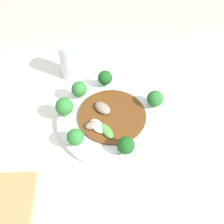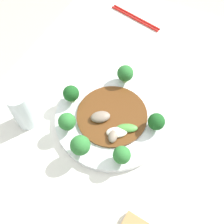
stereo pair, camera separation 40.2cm
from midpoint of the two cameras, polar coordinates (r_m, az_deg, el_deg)
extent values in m
plane|color=#B7B2A8|center=(1.41, 8.65, -24.72)|extent=(8.00, 8.00, 0.00)
cube|color=silver|center=(1.07, 11.07, -19.99)|extent=(1.07, 0.78, 0.72)
cylinder|color=silver|center=(0.73, 12.47, -10.01)|extent=(0.32, 0.32, 0.02)
cylinder|color=#89B76B|center=(0.70, 1.77, -9.22)|extent=(0.02, 0.02, 0.02)
sphere|color=#2D7533|center=(0.67, 1.84, -7.95)|extent=(0.05, 0.05, 0.05)
cylinder|color=#89B76B|center=(0.78, 9.90, -1.38)|extent=(0.02, 0.02, 0.02)
sphere|color=#19511E|center=(0.76, 10.18, -0.16)|extent=(0.05, 0.05, 0.05)
cylinder|color=#7AAD5B|center=(0.68, 17.19, -17.94)|extent=(0.02, 0.02, 0.01)
sphere|color=#19511E|center=(0.65, 17.71, -17.16)|extent=(0.05, 0.05, 0.05)
cylinder|color=#89B76B|center=(0.74, 4.43, -4.38)|extent=(0.02, 0.02, 0.02)
sphere|color=#2D7533|center=(0.72, 4.57, -3.17)|extent=(0.05, 0.05, 0.05)
cylinder|color=#89B76B|center=(0.77, 21.50, -6.47)|extent=(0.02, 0.02, 0.02)
sphere|color=#286B2D|center=(0.75, 22.10, -5.35)|extent=(0.05, 0.05, 0.05)
cylinder|color=#7AAD5B|center=(0.66, 5.46, -16.65)|extent=(0.02, 0.02, 0.01)
sphere|color=#2D7533|center=(0.64, 5.64, -15.80)|extent=(0.05, 0.05, 0.05)
cylinder|color=#5B3314|center=(0.72, 12.65, -9.52)|extent=(0.20, 0.20, 0.01)
ellipsoid|color=gray|center=(0.68, 8.52, -12.31)|extent=(0.04, 0.03, 0.02)
ellipsoid|color=gray|center=(0.71, 10.40, -7.81)|extent=(0.06, 0.06, 0.02)
ellipsoid|color=#4C933D|center=(0.68, 12.22, -13.55)|extent=(0.05, 0.06, 0.02)
ellipsoid|color=silver|center=(0.68, 9.85, -12.43)|extent=(0.05, 0.06, 0.01)
cylinder|color=silver|center=(0.78, 1.25, 4.27)|extent=(0.06, 0.06, 0.13)
camera|label=1|loc=(0.20, 113.72, -32.62)|focal=42.00mm
camera|label=2|loc=(0.20, -66.28, 32.62)|focal=42.00mm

